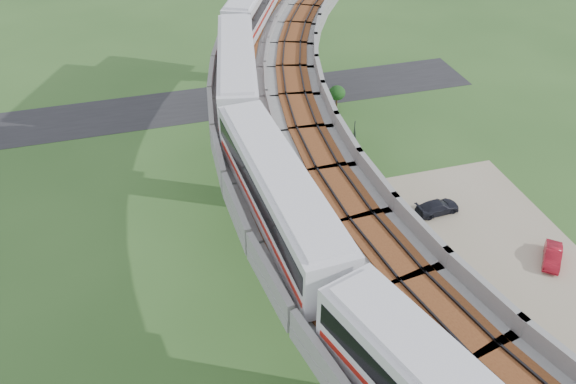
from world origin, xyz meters
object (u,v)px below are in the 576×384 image
(metro_train, at_px, (288,123))
(car_white, at_px, (448,290))
(car_dark, at_px, (437,207))
(car_red, at_px, (552,256))

(metro_train, distance_m, car_white, 16.71)
(metro_train, bearing_deg, car_dark, 9.59)
(car_red, bearing_deg, metro_train, -156.40)
(car_red, bearing_deg, car_dark, 165.00)
(car_white, height_order, car_dark, car_white)
(metro_train, height_order, car_red, metro_train)
(car_white, relative_size, car_dark, 0.87)
(metro_train, bearing_deg, car_white, -32.71)
(metro_train, xyz_separation_m, car_dark, (13.87, 2.34, -11.70))
(car_white, bearing_deg, car_dark, 69.24)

